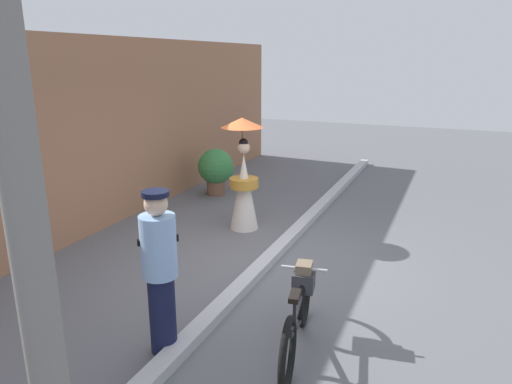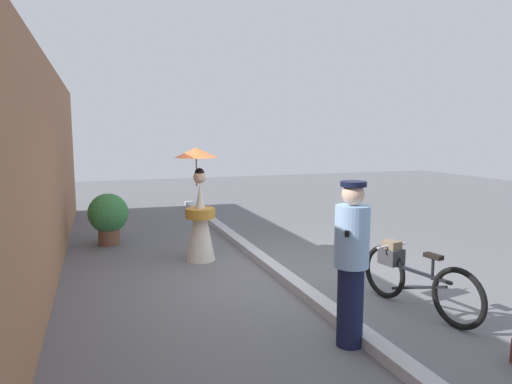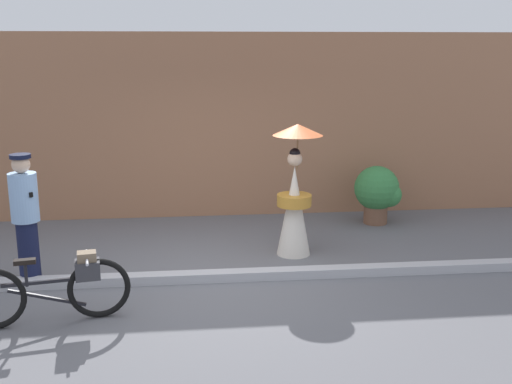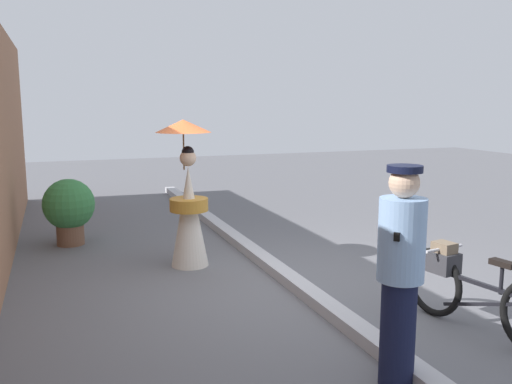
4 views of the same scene
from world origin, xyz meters
The scene contains 8 objects.
ground_plane centered at (0.00, 0.00, 0.00)m, with size 30.00×30.00×0.00m, color slate.
building_wall centered at (0.00, 3.28, 1.58)m, with size 14.00×0.40×3.16m, color #9E6B4C.
sidewalk_curb centered at (0.00, 0.00, 0.06)m, with size 14.00×0.20×0.12m, color #B2B2B7.
bicycle_near_officer centered at (-1.81, -1.03, 0.40)m, with size 1.75×0.50×0.77m.
person_officer centered at (-2.38, 0.18, 0.88)m, with size 0.34×0.34×1.65m.
person_with_parasol centered at (1.12, 0.92, 0.90)m, with size 0.70×0.70×1.88m.
potted_plant_by_door centered at (2.77, 2.32, 0.56)m, with size 0.77×0.75×0.98m.
utility_pole centered at (-4.41, -0.62, 2.40)m, with size 0.18×0.18×4.80m, color slate.
Camera 1 is at (-5.76, -2.28, 2.81)m, focal length 33.02 mm.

